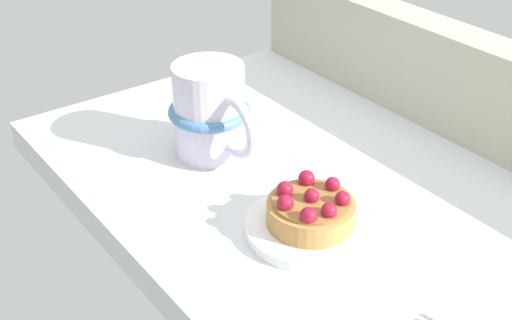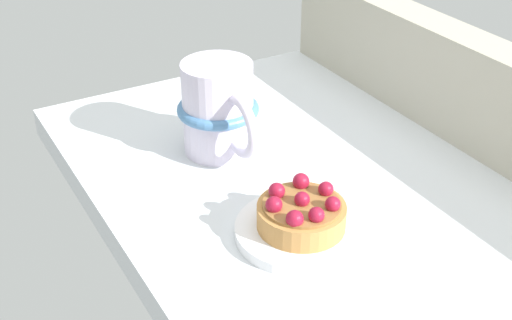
# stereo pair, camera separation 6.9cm
# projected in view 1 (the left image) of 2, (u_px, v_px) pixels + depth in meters

# --- Properties ---
(ground_plane) EXTENTS (0.69, 0.44, 0.03)m
(ground_plane) POSITION_uv_depth(u_px,v_px,m) (341.00, 204.00, 0.71)
(ground_plane) COLOR silver
(window_rail_back) EXTENTS (0.67, 0.05, 0.12)m
(window_rail_back) POSITION_uv_depth(u_px,v_px,m) (474.00, 89.00, 0.77)
(window_rail_back) COLOR #B2AD99
(window_rail_back) RESTS_ON ground_plane
(dessert_plate) EXTENTS (0.12, 0.12, 0.01)m
(dessert_plate) POSITION_uv_depth(u_px,v_px,m) (310.00, 227.00, 0.64)
(dessert_plate) COLOR white
(dessert_plate) RESTS_ON ground_plane
(raspberry_tart) EXTENTS (0.08, 0.08, 0.04)m
(raspberry_tart) POSITION_uv_depth(u_px,v_px,m) (311.00, 209.00, 0.63)
(raspberry_tart) COLOR #B77F42
(raspberry_tart) RESTS_ON dessert_plate
(coffee_mug) EXTENTS (0.13, 0.09, 0.10)m
(coffee_mug) POSITION_uv_depth(u_px,v_px,m) (211.00, 111.00, 0.74)
(coffee_mug) COLOR silver
(coffee_mug) RESTS_ON ground_plane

